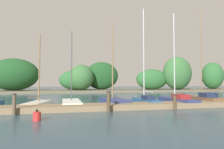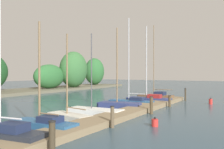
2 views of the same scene
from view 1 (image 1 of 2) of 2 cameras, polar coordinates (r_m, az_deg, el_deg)
name	(u,v)px [view 1 (image 1 of 2)]	position (r m, az deg, el deg)	size (l,w,h in m)	color
dock_pier	(98,107)	(12.65, -4.13, -9.72)	(21.68, 1.80, 0.35)	#847051
far_shore	(66,78)	(34.81, -13.75, -0.95)	(66.42, 8.07, 6.75)	#66604C
sailboat_2	(38,103)	(15.21, -21.36, -7.91)	(1.78, 3.56, 5.44)	silver
sailboat_3	(71,103)	(14.79, -12.19, -8.32)	(1.49, 4.36, 5.77)	white
sailboat_4	(113,101)	(14.85, 0.30, -7.89)	(1.81, 3.70, 6.64)	navy
sailboat_5	(145,99)	(15.87, 9.92, -7.39)	(1.01, 4.37, 7.98)	#285684
sailboat_6	(176,100)	(16.25, 18.79, -7.20)	(1.31, 4.52, 7.55)	navy
sailboat_7	(203,99)	(18.11, 25.87, -6.58)	(1.39, 3.88, 8.13)	brown
mooring_piling_1	(14,104)	(11.75, -27.43, -7.98)	(0.23, 0.23, 1.17)	brown
mooring_piling_2	(109,102)	(11.42, -1.05, -8.20)	(0.26, 0.26, 1.26)	#4C3D28
mooring_piling_3	(175,102)	(13.07, 18.41, -7.94)	(0.25, 0.25, 0.98)	#4C3D28
channel_buoy_1	(37,116)	(9.70, -21.71, -11.58)	(0.36, 0.36, 0.53)	red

